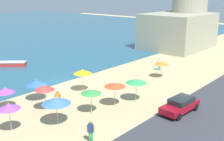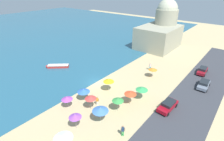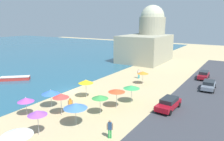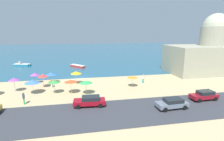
{
  "view_description": "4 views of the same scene",
  "coord_description": "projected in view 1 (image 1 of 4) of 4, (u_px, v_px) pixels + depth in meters",
  "views": [
    {
      "loc": [
        -21.32,
        -26.58,
        11.11
      ],
      "look_at": [
        3.42,
        -4.98,
        1.73
      ],
      "focal_mm": 45.0,
      "sensor_mm": 36.0,
      "label": 1
    },
    {
      "loc": [
        -22.62,
        -22.81,
        18.89
      ],
      "look_at": [
        5.3,
        -0.13,
        0.82
      ],
      "focal_mm": 28.0,
      "sensor_mm": 36.0,
      "label": 2
    },
    {
      "loc": [
        -23.47,
        -22.82,
        10.7
      ],
      "look_at": [
        9.21,
        -2.25,
        1.72
      ],
      "focal_mm": 35.0,
      "sensor_mm": 36.0,
      "label": 3
    },
    {
      "loc": [
        0.01,
        -38.47,
        10.39
      ],
      "look_at": [
        7.63,
        1.8,
        1.08
      ],
      "focal_mm": 28.0,
      "sensor_mm": 36.0,
      "label": 4
    }
  ],
  "objects": [
    {
      "name": "parked_car_0",
      "position": [
        180.0,
        105.0,
        26.22
      ],
      "size": [
        4.51,
        2.1,
        1.42
      ],
      "color": "maroon",
      "rests_on": "coastal_road"
    },
    {
      "name": "beach_umbrella_6",
      "position": [
        83.0,
        72.0,
        31.43
      ],
      "size": [
        2.09,
        2.09,
        2.66
      ],
      "color": "#B2B2B7",
      "rests_on": "ground_plane"
    },
    {
      "name": "harbor_fortress",
      "position": [
        183.0,
        21.0,
        56.46
      ],
      "size": [
        14.88,
        10.55,
        14.6
      ],
      "color": "#9F9D85",
      "rests_on": "ground_plane"
    },
    {
      "name": "beach_umbrella_4",
      "position": [
        56.0,
        101.0,
        23.59
      ],
      "size": [
        2.46,
        2.46,
        2.51
      ],
      "color": "#B2B2B7",
      "rests_on": "ground_plane"
    },
    {
      "name": "beach_umbrella_0",
      "position": [
        9.0,
        106.0,
        22.2
      ],
      "size": [
        1.82,
        1.82,
        2.57
      ],
      "color": "#B2B2B7",
      "rests_on": "ground_plane"
    },
    {
      "name": "bather_2",
      "position": [
        58.0,
        98.0,
        27.68
      ],
      "size": [
        0.4,
        0.45,
        1.66
      ],
      "color": "white",
      "rests_on": "ground_plane"
    },
    {
      "name": "bather_1",
      "position": [
        159.0,
        64.0,
        40.31
      ],
      "size": [
        0.39,
        0.48,
        1.77
      ],
      "color": "teal",
      "rests_on": "ground_plane"
    },
    {
      "name": "bather_0",
      "position": [
        91.0,
        130.0,
        20.99
      ],
      "size": [
        0.38,
        0.49,
        1.81
      ],
      "color": "green",
      "rests_on": "ground_plane"
    },
    {
      "name": "beach_umbrella_5",
      "position": [
        162.0,
        63.0,
        36.59
      ],
      "size": [
        1.92,
        1.92,
        2.28
      ],
      "color": "#B2B2B7",
      "rests_on": "ground_plane"
    },
    {
      "name": "coastal_road",
      "position": [
        201.0,
        125.0,
        23.91
      ],
      "size": [
        80.0,
        8.0,
        0.06
      ],
      "primitive_type": "cube",
      "color": "#373940",
      "rests_on": "ground_plane"
    },
    {
      "name": "beach_umbrella_9",
      "position": [
        37.0,
        82.0,
        28.91
      ],
      "size": [
        2.22,
        2.22,
        2.3
      ],
      "color": "#B2B2B7",
      "rests_on": "ground_plane"
    },
    {
      "name": "beach_umbrella_2",
      "position": [
        136.0,
        81.0,
        28.73
      ],
      "size": [
        2.15,
        2.15,
        2.45
      ],
      "color": "#B2B2B7",
      "rests_on": "ground_plane"
    },
    {
      "name": "skiff_nearshore",
      "position": [
        9.0,
        64.0,
        42.59
      ],
      "size": [
        4.46,
        4.8,
        0.66
      ],
      "color": "red",
      "rests_on": "sea"
    },
    {
      "name": "beach_umbrella_10",
      "position": [
        115.0,
        85.0,
        27.41
      ],
      "size": [
        2.09,
        2.09,
        2.49
      ],
      "color": "#B2B2B7",
      "rests_on": "ground_plane"
    },
    {
      "name": "beach_umbrella_3",
      "position": [
        44.0,
        88.0,
        26.29
      ],
      "size": [
        1.88,
        1.88,
        2.66
      ],
      "color": "#B2B2B7",
      "rests_on": "ground_plane"
    },
    {
      "name": "beach_umbrella_1",
      "position": [
        5.0,
        90.0,
        26.93
      ],
      "size": [
        1.87,
        1.87,
        2.2
      ],
      "color": "#B2B2B7",
      "rests_on": "ground_plane"
    },
    {
      "name": "ground_plane",
      "position": [
        64.0,
        82.0,
        35.31
      ],
      "size": [
        160.0,
        160.0,
        0.0
      ],
      "primitive_type": "plane",
      "color": "tan"
    },
    {
      "name": "beach_umbrella_8",
      "position": [
        91.0,
        91.0,
        25.81
      ],
      "size": [
        1.91,
        1.91,
        2.43
      ],
      "color": "#B2B2B7",
      "rests_on": "ground_plane"
    }
  ]
}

